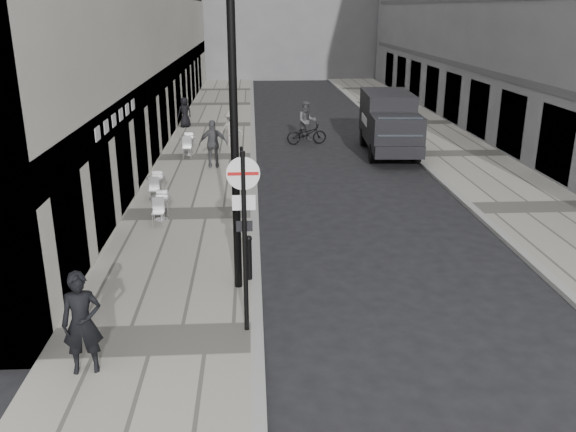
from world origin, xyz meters
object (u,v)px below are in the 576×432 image
at_px(sign_post, 244,219).
at_px(panel_van, 389,120).
at_px(lamppost, 234,122).
at_px(cyclist, 307,128).
at_px(walking_man, 82,323).

distance_m(sign_post, panel_van, 16.91).
relative_size(sign_post, lamppost, 0.53).
height_order(sign_post, cyclist, sign_post).
relative_size(lamppost, cyclist, 3.32).
height_order(walking_man, cyclist, cyclist).
bearing_deg(lamppost, sign_post, -84.29).
distance_m(walking_man, panel_van, 19.23).
bearing_deg(walking_man, cyclist, 64.76).
xyz_separation_m(panel_van, cyclist, (-3.46, 2.11, -0.67)).
relative_size(walking_man, lamppost, 0.27).
bearing_deg(sign_post, cyclist, 80.10).
height_order(sign_post, lamppost, lamppost).
xyz_separation_m(walking_man, panel_van, (9.00, 16.99, 0.42)).
distance_m(lamppost, cyclist, 16.39).
relative_size(walking_man, panel_van, 0.33).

